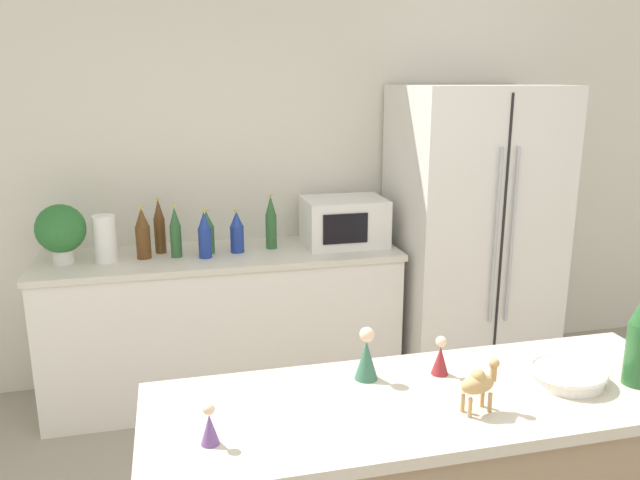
{
  "coord_description": "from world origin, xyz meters",
  "views": [
    {
      "loc": [
        -0.6,
        -1.09,
        1.85
      ],
      "look_at": [
        0.01,
        1.42,
        1.18
      ],
      "focal_mm": 35.0,
      "sensor_mm": 36.0,
      "label": 1
    }
  ],
  "objects_px": {
    "refrigerator": "(471,236)",
    "potted_plant": "(61,230)",
    "camel_figurine": "(479,383)",
    "wise_man_figurine_purple": "(366,357)",
    "back_bottle_0": "(237,232)",
    "fruit_bowl": "(567,374)",
    "paper_towel_roll": "(105,239)",
    "back_bottle_5": "(207,233)",
    "back_bottle_1": "(143,234)",
    "back_bottle_6": "(159,227)",
    "back_bottle_2": "(176,233)",
    "wise_man_figurine_blue": "(440,358)",
    "back_bottle_3": "(205,235)",
    "microwave": "(344,221)",
    "back_bottle_4": "(271,223)",
    "wise_man_figurine_crimson": "(210,427)"
  },
  "relations": [
    {
      "from": "refrigerator",
      "to": "potted_plant",
      "type": "xyz_separation_m",
      "value": [
        -2.37,
        0.07,
        0.16
      ]
    },
    {
      "from": "camel_figurine",
      "to": "wise_man_figurine_purple",
      "type": "distance_m",
      "value": 0.36
    },
    {
      "from": "wise_man_figurine_purple",
      "to": "refrigerator",
      "type": "bearing_deg",
      "value": 54.43
    },
    {
      "from": "back_bottle_0",
      "to": "fruit_bowl",
      "type": "xyz_separation_m",
      "value": [
        0.79,
        -1.96,
        -0.03
      ]
    },
    {
      "from": "paper_towel_roll",
      "to": "back_bottle_5",
      "type": "height_order",
      "value": "paper_towel_roll"
    },
    {
      "from": "back_bottle_0",
      "to": "back_bottle_1",
      "type": "height_order",
      "value": "back_bottle_1"
    },
    {
      "from": "back_bottle_6",
      "to": "wise_man_figurine_purple",
      "type": "bearing_deg",
      "value": -71.5
    },
    {
      "from": "back_bottle_2",
      "to": "wise_man_figurine_blue",
      "type": "distance_m",
      "value": 1.96
    },
    {
      "from": "back_bottle_0",
      "to": "back_bottle_3",
      "type": "distance_m",
      "value": 0.2
    },
    {
      "from": "potted_plant",
      "to": "fruit_bowl",
      "type": "bearing_deg",
      "value": -48.45
    },
    {
      "from": "paper_towel_roll",
      "to": "camel_figurine",
      "type": "relative_size",
      "value": 1.69
    },
    {
      "from": "microwave",
      "to": "wise_man_figurine_blue",
      "type": "height_order",
      "value": "microwave"
    },
    {
      "from": "back_bottle_4",
      "to": "wise_man_figurine_crimson",
      "type": "xyz_separation_m",
      "value": [
        -0.5,
        -2.08,
        -0.04
      ]
    },
    {
      "from": "potted_plant",
      "to": "back_bottle_1",
      "type": "relative_size",
      "value": 1.11
    },
    {
      "from": "microwave",
      "to": "wise_man_figurine_blue",
      "type": "xyz_separation_m",
      "value": [
        -0.21,
        -1.85,
        -0.02
      ]
    },
    {
      "from": "back_bottle_4",
      "to": "wise_man_figurine_crimson",
      "type": "relative_size",
      "value": 2.84
    },
    {
      "from": "potted_plant",
      "to": "back_bottle_5",
      "type": "xyz_separation_m",
      "value": [
        0.77,
        0.03,
        -0.06
      ]
    },
    {
      "from": "back_bottle_4",
      "to": "fruit_bowl",
      "type": "distance_m",
      "value": 2.09
    },
    {
      "from": "back_bottle_3",
      "to": "refrigerator",
      "type": "bearing_deg",
      "value": -0.19
    },
    {
      "from": "refrigerator",
      "to": "back_bottle_1",
      "type": "distance_m",
      "value": 1.95
    },
    {
      "from": "potted_plant",
      "to": "fruit_bowl",
      "type": "distance_m",
      "value": 2.62
    },
    {
      "from": "refrigerator",
      "to": "back_bottle_3",
      "type": "relative_size",
      "value": 6.73
    },
    {
      "from": "camel_figurine",
      "to": "back_bottle_4",
      "type": "bearing_deg",
      "value": 96.54
    },
    {
      "from": "back_bottle_6",
      "to": "wise_man_figurine_purple",
      "type": "relative_size",
      "value": 1.89
    },
    {
      "from": "back_bottle_1",
      "to": "back_bottle_4",
      "type": "bearing_deg",
      "value": 3.4
    },
    {
      "from": "paper_towel_roll",
      "to": "back_bottle_5",
      "type": "xyz_separation_m",
      "value": [
        0.55,
        0.05,
        -0.01
      ]
    },
    {
      "from": "back_bottle_3",
      "to": "fruit_bowl",
      "type": "bearing_deg",
      "value": -62.58
    },
    {
      "from": "back_bottle_1",
      "to": "wise_man_figurine_crimson",
      "type": "relative_size",
      "value": 2.57
    },
    {
      "from": "back_bottle_0",
      "to": "back_bottle_6",
      "type": "relative_size",
      "value": 0.77
    },
    {
      "from": "potted_plant",
      "to": "back_bottle_1",
      "type": "bearing_deg",
      "value": 0.17
    },
    {
      "from": "paper_towel_roll",
      "to": "back_bottle_2",
      "type": "distance_m",
      "value": 0.37
    },
    {
      "from": "wise_man_figurine_crimson",
      "to": "back_bottle_6",
      "type": "bearing_deg",
      "value": 93.61
    },
    {
      "from": "fruit_bowl",
      "to": "camel_figurine",
      "type": "xyz_separation_m",
      "value": [
        -0.35,
        -0.1,
        0.06
      ]
    },
    {
      "from": "back_bottle_3",
      "to": "wise_man_figurine_crimson",
      "type": "height_order",
      "value": "back_bottle_3"
    },
    {
      "from": "potted_plant",
      "to": "wise_man_figurine_blue",
      "type": "height_order",
      "value": "potted_plant"
    },
    {
      "from": "wise_man_figurine_blue",
      "to": "refrigerator",
      "type": "bearing_deg",
      "value": 60.35
    },
    {
      "from": "microwave",
      "to": "wise_man_figurine_blue",
      "type": "relative_size",
      "value": 3.76
    },
    {
      "from": "wise_man_figurine_purple",
      "to": "back_bottle_4",
      "type": "bearing_deg",
      "value": 89.92
    },
    {
      "from": "potted_plant",
      "to": "camel_figurine",
      "type": "bearing_deg",
      "value": -55.99
    },
    {
      "from": "back_bottle_2",
      "to": "back_bottle_1",
      "type": "bearing_deg",
      "value": 175.21
    },
    {
      "from": "back_bottle_4",
      "to": "wise_man_figurine_blue",
      "type": "distance_m",
      "value": 1.87
    },
    {
      "from": "microwave",
      "to": "camel_figurine",
      "type": "xyz_separation_m",
      "value": [
        -0.2,
        -2.09,
        0.01
      ]
    },
    {
      "from": "paper_towel_roll",
      "to": "back_bottle_6",
      "type": "height_order",
      "value": "back_bottle_6"
    },
    {
      "from": "back_bottle_5",
      "to": "wise_man_figurine_crimson",
      "type": "distance_m",
      "value": 2.07
    },
    {
      "from": "microwave",
      "to": "back_bottle_6",
      "type": "height_order",
      "value": "back_bottle_6"
    },
    {
      "from": "back_bottle_2",
      "to": "wise_man_figurine_purple",
      "type": "height_order",
      "value": "back_bottle_2"
    },
    {
      "from": "back_bottle_0",
      "to": "back_bottle_5",
      "type": "height_order",
      "value": "back_bottle_5"
    },
    {
      "from": "back_bottle_5",
      "to": "fruit_bowl",
      "type": "relative_size",
      "value": 1.06
    },
    {
      "from": "back_bottle_0",
      "to": "fruit_bowl",
      "type": "height_order",
      "value": "back_bottle_0"
    },
    {
      "from": "back_bottle_6",
      "to": "fruit_bowl",
      "type": "relative_size",
      "value": 1.35
    }
  ]
}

